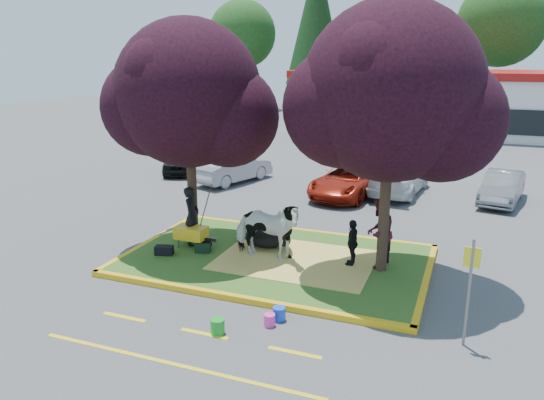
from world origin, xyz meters
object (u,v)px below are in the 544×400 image
(sign_post, at_px, (470,282))
(bucket_pink, at_px, (269,320))
(handler, at_px, (192,216))
(car_silver, at_px, (234,168))
(calf, at_px, (265,238))
(bucket_blue, at_px, (279,314))
(wheelbarrow, at_px, (191,233))
(bucket_green, at_px, (218,326))
(car_black, at_px, (183,158))
(cow, at_px, (267,230))

(sign_post, relative_size, bucket_pink, 8.54)
(handler, height_order, car_silver, handler)
(calf, distance_m, bucket_blue, 4.15)
(wheelbarrow, height_order, bucket_blue, wheelbarrow)
(wheelbarrow, bearing_deg, car_silver, 108.02)
(sign_post, bearing_deg, car_silver, 133.03)
(calf, xyz_separation_m, car_silver, (-4.58, 7.61, 0.22))
(bucket_green, distance_m, car_black, 15.93)
(car_black, bearing_deg, bucket_blue, -73.48)
(cow, bearing_deg, bucket_pink, -158.23)
(cow, xyz_separation_m, calf, (-0.38, 0.82, -0.56))
(calf, distance_m, bucket_pink, 4.39)
(handler, bearing_deg, bucket_green, -155.58)
(handler, xyz_separation_m, bucket_green, (2.94, -4.19, -0.86))
(wheelbarrow, distance_m, sign_post, 8.13)
(bucket_blue, relative_size, car_black, 0.08)
(cow, relative_size, wheelbarrow, 1.21)
(bucket_green, xyz_separation_m, bucket_pink, (0.89, 0.69, -0.03))
(bucket_blue, bearing_deg, bucket_pink, -109.22)
(sign_post, bearing_deg, car_black, 138.26)
(cow, relative_size, sign_post, 0.89)
(sign_post, xyz_separation_m, bucket_green, (-4.81, -1.37, -1.20))
(calf, distance_m, car_black, 11.67)
(bucket_pink, relative_size, car_silver, 0.07)
(handler, height_order, car_black, handler)
(cow, xyz_separation_m, wheelbarrow, (-2.41, 0.08, -0.41))
(handler, height_order, bucket_blue, handler)
(calf, height_order, bucket_green, calf)
(sign_post, distance_m, car_black, 18.04)
(calf, relative_size, car_silver, 0.33)
(cow, distance_m, bucket_green, 4.01)
(wheelbarrow, relative_size, bucket_pink, 6.27)
(wheelbarrow, bearing_deg, sign_post, -17.70)
(bucket_blue, relative_size, car_silver, 0.08)
(cow, xyz_separation_m, bucket_pink, (1.34, -3.20, -0.86))
(calf, bearing_deg, handler, -177.88)
(handler, bearing_deg, calf, -86.60)
(car_black, bearing_deg, car_silver, -39.43)
(cow, relative_size, bucket_blue, 6.58)
(wheelbarrow, distance_m, car_black, 11.04)
(car_black, bearing_deg, sign_post, -63.14)
(sign_post, distance_m, bucket_green, 5.15)
(bucket_green, relative_size, car_black, 0.08)
(cow, xyz_separation_m, car_silver, (-4.96, 8.43, -0.34))
(cow, bearing_deg, calf, 23.85)
(sign_post, xyz_separation_m, bucket_blue, (-3.81, -0.37, -1.21))
(bucket_green, bearing_deg, handler, 125.04)
(wheelbarrow, xyz_separation_m, car_black, (-5.79, 9.41, 0.08))
(handler, relative_size, sign_post, 0.78)
(bucket_pink, bearing_deg, wheelbarrow, 138.81)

